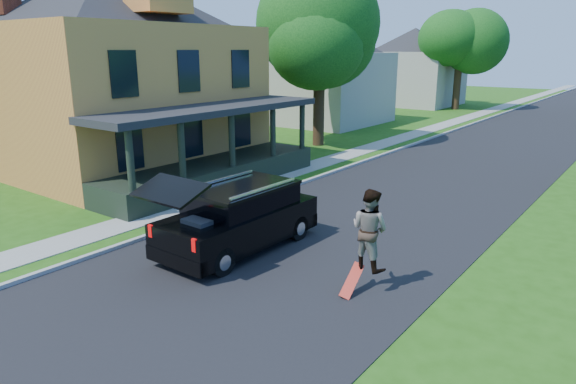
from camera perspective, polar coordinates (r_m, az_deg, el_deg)
The scene contains 13 objects.
ground at distance 12.19m, azimuth -5.27°, elevation -9.86°, with size 140.00×140.00×0.00m, color #224D0F.
street at distance 29.54m, azimuth 21.76°, elevation 4.27°, with size 8.00×120.00×0.02m, color black.
curb at distance 30.81m, azimuth 14.50°, elevation 5.32°, with size 0.15×120.00×0.12m, color gray.
sidewalk at distance 31.42m, azimuth 11.89°, elevation 5.67°, with size 1.30×120.00×0.03m, color gray.
front_walk at distance 22.67m, azimuth -12.98°, elevation 1.85°, with size 6.50×1.20×0.03m, color gray.
main_house at distance 24.69m, azimuth -18.84°, elevation 14.07°, with size 15.56×15.56×10.10m.
neighbor_house_mid at distance 38.35m, azimuth 3.90°, elevation 13.99°, with size 12.78×12.78×8.30m.
neighbor_house_far at distance 52.48m, azimuth 13.80°, elevation 14.01°, with size 12.78×12.78×8.30m.
black_suv at distance 13.76m, azimuth -5.52°, elevation -2.84°, with size 1.99×5.03×2.33m.
skateboarder at distance 11.46m, azimuth 9.04°, elevation -4.11°, with size 0.98×0.81×1.84m.
skateboard at distance 11.54m, azimuth 7.11°, elevation -9.86°, with size 0.28×0.83×0.63m.
tree_left_mid at distance 28.84m, azimuth 3.60°, elevation 17.96°, with size 7.87×8.04×9.88m.
tree_left_far at distance 49.11m, azimuth 18.65°, elevation 15.79°, with size 6.70×6.82×9.19m.
Camera 1 is at (7.47, -8.10, 5.22)m, focal length 32.00 mm.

